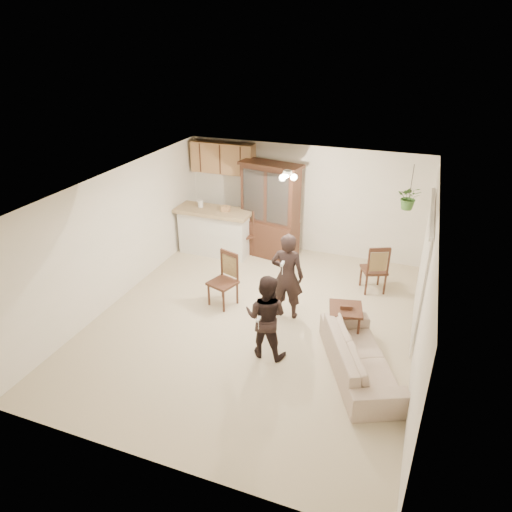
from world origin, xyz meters
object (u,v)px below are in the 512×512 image
(china_hutch, at_px, (270,212))
(chair_bar, at_px, (223,291))
(sofa, at_px, (361,353))
(side_table, at_px, (344,322))
(chair_hutch_right, at_px, (373,277))
(adult, at_px, (287,272))
(child, at_px, (266,318))
(chair_hutch_left, at_px, (241,242))

(china_hutch, relative_size, chair_bar, 2.09)
(sofa, relative_size, chair_bar, 1.79)
(side_table, bearing_deg, chair_hutch_right, 82.23)
(adult, bearing_deg, chair_hutch_right, -135.94)
(child, relative_size, chair_hutch_right, 1.31)
(chair_bar, distance_m, chair_hutch_left, 2.19)
(adult, bearing_deg, chair_hutch_left, -53.44)
(child, height_order, side_table, child)
(china_hutch, bearing_deg, chair_hutch_right, -7.88)
(sofa, bearing_deg, chair_bar, 43.83)
(chair_hutch_right, bearing_deg, china_hutch, -42.76)
(child, relative_size, chair_bar, 1.29)
(adult, xyz_separation_m, chair_hutch_left, (-1.73, 2.08, -0.59))
(adult, relative_size, child, 1.33)
(child, height_order, china_hutch, china_hutch)
(china_hutch, xyz_separation_m, chair_hutch_left, (-0.64, -0.22, -0.77))
(side_table, xyz_separation_m, chair_bar, (-2.36, 0.27, -0.01))
(chair_bar, distance_m, chair_hutch_right, 3.03)
(sofa, distance_m, chair_hutch_right, 2.61)
(chair_hutch_left, distance_m, chair_hutch_right, 3.15)
(sofa, distance_m, side_table, 0.89)
(adult, xyz_separation_m, china_hutch, (-1.09, 2.30, 0.18))
(sofa, xyz_separation_m, child, (-1.49, -0.06, 0.31))
(china_hutch, distance_m, chair_hutch_left, 1.02)
(side_table, bearing_deg, adult, 163.99)
(child, bearing_deg, adult, -88.69)
(china_hutch, distance_m, chair_bar, 2.49)
(sofa, relative_size, adult, 1.04)
(side_table, bearing_deg, sofa, -64.34)
(adult, height_order, chair_hutch_left, adult)
(china_hutch, relative_size, chair_hutch_right, 2.12)
(china_hutch, bearing_deg, chair_bar, -83.04)
(chair_hutch_right, bearing_deg, side_table, 57.87)
(adult, relative_size, chair_bar, 1.72)
(side_table, xyz_separation_m, chair_hutch_right, (0.25, 1.80, -0.02))
(china_hutch, distance_m, chair_hutch_right, 2.71)
(child, distance_m, chair_hutch_left, 3.72)
(adult, height_order, side_table, adult)
(child, bearing_deg, side_table, -141.35)
(side_table, bearing_deg, chair_bar, 173.56)
(child, distance_m, chair_hutch_right, 3.02)
(sofa, height_order, adult, adult)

